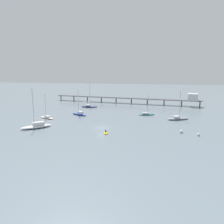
{
  "coord_description": "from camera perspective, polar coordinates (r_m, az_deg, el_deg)",
  "views": [
    {
      "loc": [
        15.13,
        -62.1,
        17.31
      ],
      "look_at": [
        0.0,
        17.38,
        1.5
      ],
      "focal_mm": 35.18,
      "sensor_mm": 36.0,
      "label": 1
    }
  ],
  "objects": [
    {
      "name": "pier",
      "position": [
        110.71,
        10.81,
        3.66
      ],
      "size": [
        75.57,
        12.81,
        6.08
      ],
      "color": "#4C4C51",
      "rests_on": "ground_plane"
    },
    {
      "name": "sailboat_cream",
      "position": [
        82.01,
        -16.59,
        -1.23
      ],
      "size": [
        6.9,
        4.63,
        8.73
      ],
      "color": "beige",
      "rests_on": "ground_plane"
    },
    {
      "name": "ground_plane",
      "position": [
        66.22,
        -2.82,
        -4.11
      ],
      "size": [
        400.0,
        400.0,
        0.0
      ],
      "primitive_type": "plane",
      "color": "slate"
    },
    {
      "name": "mooring_buoy_near",
      "position": [
        63.73,
        17.58,
        -4.83
      ],
      "size": [
        0.87,
        0.87,
        0.87
      ],
      "primitive_type": "sphere",
      "color": "silver",
      "rests_on": "ground_plane"
    },
    {
      "name": "sailboat_navy",
      "position": [
        101.75,
        -5.94,
        1.6
      ],
      "size": [
        7.81,
        2.17,
        11.51
      ],
      "color": "navy",
      "rests_on": "ground_plane"
    },
    {
      "name": "sailboat_teal",
      "position": [
        85.11,
        8.96,
        -0.44
      ],
      "size": [
        6.58,
        2.98,
        7.97
      ],
      "color": "#1E727A",
      "rests_on": "ground_plane"
    },
    {
      "name": "sailboat_gray",
      "position": [
        79.88,
        16.71,
        -1.5
      ],
      "size": [
        8.27,
        5.19,
        10.09
      ],
      "color": "gray",
      "rests_on": "ground_plane"
    },
    {
      "name": "dinghy_yellow",
      "position": [
        60.29,
        -1.65,
        -5.42
      ],
      "size": [
        1.87,
        2.71,
        1.14
      ],
      "color": "yellow",
      "rests_on": "ground_plane"
    },
    {
      "name": "sailboat_white",
      "position": [
        69.36,
        -19.05,
        -3.37
      ],
      "size": [
        8.37,
        8.05,
        11.87
      ],
      "color": "white",
      "rests_on": "ground_plane"
    },
    {
      "name": "sailboat_blue",
      "position": [
        84.86,
        -8.44,
        -0.37
      ],
      "size": [
        7.25,
        4.71,
        9.93
      ],
      "color": "#2D4CB7",
      "rests_on": "ground_plane"
    },
    {
      "name": "mooring_buoy_inner",
      "position": [
        62.52,
        21.58,
        -5.45
      ],
      "size": [
        0.77,
        0.77,
        0.77
      ],
      "primitive_type": "sphere",
      "color": "silver",
      "rests_on": "ground_plane"
    }
  ]
}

